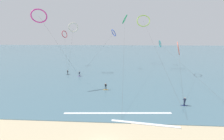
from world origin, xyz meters
TOP-DOWN VIEW (x-y plane):
  - sea_water at (0.00, 105.64)m, footprint 400.00×200.00m
  - surfer_navy at (14.66, 12.31)m, footprint 1.40×0.61m
  - surfer_amber at (-1.57, 20.06)m, footprint 1.40×0.64m
  - surfer_violet at (-11.73, 32.46)m, footprint 1.40×0.63m
  - surfer_charcoal at (-16.43, 34.32)m, footprint 1.40×0.72m
  - kite_cobalt at (-0.84, 47.35)m, footprint 12.32×16.72m
  - kite_ivory at (-15.25, 39.94)m, footprint 3.84×6.95m
  - kite_emerald at (3.97, 60.29)m, footprint 3.00×56.39m
  - kite_coral at (21.98, 37.23)m, footprint 8.82×27.42m
  - kite_magenta at (-17.97, 21.96)m, footprint 8.33×12.20m
  - kite_lime at (11.26, 48.61)m, footprint 5.51×43.29m
  - kite_teal at (20.43, 55.37)m, footprint 2.67×48.67m
  - kite_crimson at (-23.63, 52.99)m, footprint 8.26×20.39m
  - wave_crest_near at (5.94, 5.63)m, footprint 10.46×1.81m
  - wave_crest_mid at (1.71, 8.58)m, footprint 19.02×1.62m

SIDE VIEW (x-z plane):
  - sea_water at x=0.00m, z-range 0.00..0.08m
  - wave_crest_near at x=5.94m, z-range 0.00..0.12m
  - wave_crest_mid at x=1.71m, z-range 0.00..0.12m
  - surfer_navy at x=14.66m, z-range -0.03..1.67m
  - surfer_amber at x=-1.57m, z-range -0.03..1.67m
  - surfer_violet at x=-11.73m, z-range -0.03..1.67m
  - surfer_charcoal at x=-16.43m, z-range -0.03..1.67m
  - kite_coral at x=21.98m, z-range 3.44..15.02m
  - kite_teal at x=20.43m, z-range 4.08..15.62m
  - kite_crimson at x=-23.63m, z-range 6.24..22.08m
  - kite_cobalt at x=-0.84m, z-range 6.58..22.70m
  - kite_ivory at x=-15.25m, z-range 7.33..25.58m
  - kite_magenta at x=-17.97m, z-range 8.19..28.22m
  - kite_lime at x=11.26m, z-range 8.47..30.36m
  - kite_emerald at x=3.97m, z-range 9.52..33.11m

